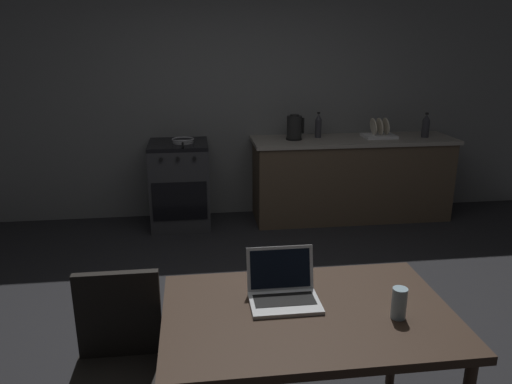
{
  "coord_description": "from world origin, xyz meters",
  "views": [
    {
      "loc": [
        -0.43,
        -2.85,
        1.9
      ],
      "look_at": [
        0.02,
        0.65,
        0.8
      ],
      "focal_mm": 34.56,
      "sensor_mm": 36.0,
      "label": 1
    }
  ],
  "objects_px": {
    "laptop": "(283,291)",
    "frying_pan": "(183,141)",
    "bottle": "(426,126)",
    "dish_rack": "(379,133)",
    "bottle_b": "(318,126)",
    "chair": "(119,360)",
    "dining_table": "(307,324)",
    "stove_oven": "(180,184)",
    "electric_kettle": "(294,128)",
    "drinking_glass": "(399,303)"
  },
  "relations": [
    {
      "from": "chair",
      "to": "dish_rack",
      "type": "height_order",
      "value": "dish_rack"
    },
    {
      "from": "bottle",
      "to": "bottle_b",
      "type": "xyz_separation_m",
      "value": [
        -1.15,
        0.13,
        0.0
      ]
    },
    {
      "from": "electric_kettle",
      "to": "bottle_b",
      "type": "bearing_deg",
      "value": 16.12
    },
    {
      "from": "stove_oven",
      "to": "frying_pan",
      "type": "distance_m",
      "value": 0.47
    },
    {
      "from": "stove_oven",
      "to": "frying_pan",
      "type": "height_order",
      "value": "frying_pan"
    },
    {
      "from": "chair",
      "to": "electric_kettle",
      "type": "xyz_separation_m",
      "value": [
        1.42,
        3.07,
        0.49
      ]
    },
    {
      "from": "drinking_glass",
      "to": "stove_oven",
      "type": "bearing_deg",
      "value": 107.62
    },
    {
      "from": "laptop",
      "to": "dining_table",
      "type": "bearing_deg",
      "value": -57.54
    },
    {
      "from": "stove_oven",
      "to": "dish_rack",
      "type": "xyz_separation_m",
      "value": [
        2.13,
        0.0,
        0.49
      ]
    },
    {
      "from": "dining_table",
      "to": "bottle",
      "type": "distance_m",
      "value": 3.66
    },
    {
      "from": "dish_rack",
      "to": "bottle_b",
      "type": "relative_size",
      "value": 1.25
    },
    {
      "from": "electric_kettle",
      "to": "dish_rack",
      "type": "bearing_deg",
      "value": 0.0
    },
    {
      "from": "drinking_glass",
      "to": "dish_rack",
      "type": "xyz_separation_m",
      "value": [
        1.12,
        3.21,
        0.13
      ]
    },
    {
      "from": "dining_table",
      "to": "bottle",
      "type": "xyz_separation_m",
      "value": [
        1.99,
        3.05,
        0.35
      ]
    },
    {
      "from": "laptop",
      "to": "electric_kettle",
      "type": "distance_m",
      "value": 3.08
    },
    {
      "from": "chair",
      "to": "laptop",
      "type": "bearing_deg",
      "value": 7.75
    },
    {
      "from": "chair",
      "to": "laptop",
      "type": "relative_size",
      "value": 2.83
    },
    {
      "from": "drinking_glass",
      "to": "dish_rack",
      "type": "distance_m",
      "value": 3.4
    },
    {
      "from": "dining_table",
      "to": "bottle_b",
      "type": "height_order",
      "value": "bottle_b"
    },
    {
      "from": "laptop",
      "to": "frying_pan",
      "type": "distance_m",
      "value": 3.01
    },
    {
      "from": "chair",
      "to": "drinking_glass",
      "type": "bearing_deg",
      "value": -4.14
    },
    {
      "from": "dish_rack",
      "to": "bottle_b",
      "type": "height_order",
      "value": "bottle_b"
    },
    {
      "from": "laptop",
      "to": "electric_kettle",
      "type": "height_order",
      "value": "electric_kettle"
    },
    {
      "from": "bottle_b",
      "to": "chair",
      "type": "bearing_deg",
      "value": -118.28
    },
    {
      "from": "chair",
      "to": "electric_kettle",
      "type": "bearing_deg",
      "value": 67.67
    },
    {
      "from": "drinking_glass",
      "to": "dish_rack",
      "type": "bearing_deg",
      "value": 70.81
    },
    {
      "from": "bottle",
      "to": "bottle_b",
      "type": "height_order",
      "value": "bottle_b"
    },
    {
      "from": "bottle",
      "to": "bottle_b",
      "type": "distance_m",
      "value": 1.15
    },
    {
      "from": "bottle",
      "to": "dish_rack",
      "type": "height_order",
      "value": "bottle"
    },
    {
      "from": "bottle",
      "to": "electric_kettle",
      "type": "bearing_deg",
      "value": 177.99
    },
    {
      "from": "laptop",
      "to": "bottle_b",
      "type": "relative_size",
      "value": 1.17
    },
    {
      "from": "laptop",
      "to": "electric_kettle",
      "type": "bearing_deg",
      "value": 68.92
    },
    {
      "from": "chair",
      "to": "electric_kettle",
      "type": "distance_m",
      "value": 3.41
    },
    {
      "from": "chair",
      "to": "bottle_b",
      "type": "distance_m",
      "value": 3.61
    },
    {
      "from": "chair",
      "to": "frying_pan",
      "type": "relative_size",
      "value": 2.26
    },
    {
      "from": "dining_table",
      "to": "chair",
      "type": "relative_size",
      "value": 1.43
    },
    {
      "from": "frying_pan",
      "to": "dining_table",
      "type": "bearing_deg",
      "value": -79.14
    },
    {
      "from": "chair",
      "to": "dish_rack",
      "type": "distance_m",
      "value": 3.88
    },
    {
      "from": "frying_pan",
      "to": "drinking_glass",
      "type": "distance_m",
      "value": 3.32
    },
    {
      "from": "laptop",
      "to": "frying_pan",
      "type": "relative_size",
      "value": 0.8
    },
    {
      "from": "chair",
      "to": "dish_rack",
      "type": "bearing_deg",
      "value": 55.06
    },
    {
      "from": "stove_oven",
      "to": "bottle_b",
      "type": "distance_m",
      "value": 1.59
    },
    {
      "from": "electric_kettle",
      "to": "frying_pan",
      "type": "distance_m",
      "value": 1.16
    },
    {
      "from": "chair",
      "to": "bottle",
      "type": "xyz_separation_m",
      "value": [
        2.84,
        3.02,
        0.49
      ]
    },
    {
      "from": "bottle",
      "to": "dish_rack",
      "type": "xyz_separation_m",
      "value": [
        -0.49,
        0.05,
        -0.08
      ]
    },
    {
      "from": "bottle",
      "to": "dish_rack",
      "type": "distance_m",
      "value": 0.5
    },
    {
      "from": "stove_oven",
      "to": "frying_pan",
      "type": "xyz_separation_m",
      "value": [
        0.05,
        -0.03,
        0.47
      ]
    },
    {
      "from": "electric_kettle",
      "to": "dish_rack",
      "type": "relative_size",
      "value": 0.78
    },
    {
      "from": "drinking_glass",
      "to": "electric_kettle",
      "type": "bearing_deg",
      "value": 86.64
    },
    {
      "from": "stove_oven",
      "to": "dining_table",
      "type": "height_order",
      "value": "stove_oven"
    }
  ]
}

